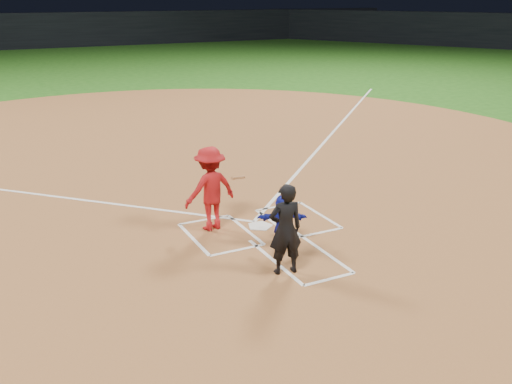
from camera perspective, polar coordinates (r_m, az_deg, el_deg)
name	(u,v)px	position (r m, az deg, el deg)	size (l,w,h in m)	color
ground	(260,227)	(12.80, 0.40, -3.50)	(120.00, 120.00, 0.00)	#1F5314
home_plate_dirt	(173,160)	(18.06, -8.29, 3.18)	(28.00, 28.00, 0.01)	brown
stadium_wall_far	(25,31)	(58.85, -22.10, 14.70)	(80.00, 1.20, 3.20)	black
home_plate	(260,226)	(12.80, 0.40, -3.41)	(0.60, 0.60, 0.02)	silver
catcher	(282,221)	(11.64, 2.65, -2.90)	(1.03, 0.33, 1.11)	#141DA5
umpire	(285,229)	(10.43, 2.96, -3.74)	(0.64, 0.42, 1.74)	black
chalk_markings	(181,166)	(17.40, -7.53, 2.63)	(28.35, 17.32, 0.01)	white
batter_at_plate	(210,189)	(12.40, -4.59, 0.34)	(1.56, 0.91, 1.86)	#A81215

